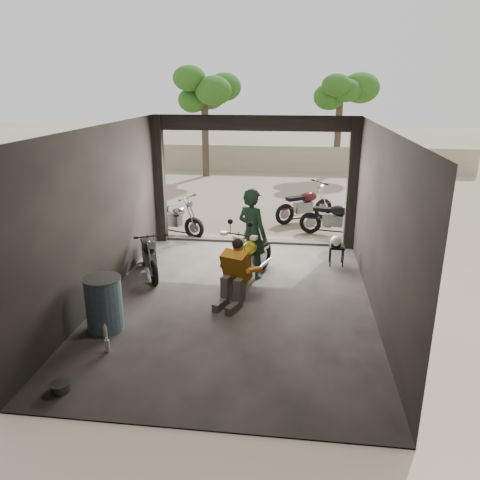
% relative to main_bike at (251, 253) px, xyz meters
% --- Properties ---
extents(ground, '(80.00, 80.00, 0.00)m').
position_rel_main_bike_xyz_m(ground, '(-0.17, -1.07, -0.59)').
color(ground, '#7A6D56').
rests_on(ground, ground).
extents(garage, '(7.00, 7.13, 3.20)m').
position_rel_main_bike_xyz_m(garage, '(-0.17, -0.52, 0.69)').
color(garage, '#2D2B28').
rests_on(garage, ground).
extents(boundary_wall, '(18.00, 0.30, 1.20)m').
position_rel_main_bike_xyz_m(boundary_wall, '(-0.17, 12.93, 0.01)').
color(boundary_wall, gray).
rests_on(boundary_wall, ground).
extents(tree_left, '(2.20, 2.20, 5.60)m').
position_rel_main_bike_xyz_m(tree_left, '(-3.17, 11.43, 3.40)').
color(tree_left, '#382B1E').
rests_on(tree_left, ground).
extents(tree_right, '(2.20, 2.20, 5.00)m').
position_rel_main_bike_xyz_m(tree_right, '(2.63, 12.93, 2.97)').
color(tree_right, '#382B1E').
rests_on(tree_right, ground).
extents(main_bike, '(1.27, 1.90, 1.17)m').
position_rel_main_bike_xyz_m(main_bike, '(0.00, 0.00, 0.00)').
color(main_bike, '#EBECC8').
rests_on(main_bike, ground).
extents(left_bike, '(1.23, 1.63, 1.02)m').
position_rel_main_bike_xyz_m(left_bike, '(-2.17, 0.01, -0.07)').
color(left_bike, black).
rests_on(left_bike, ground).
extents(outside_bike_a, '(1.80, 1.24, 1.13)m').
position_rel_main_bike_xyz_m(outside_bike_a, '(-2.37, 2.78, -0.02)').
color(outside_bike_a, black).
rests_on(outside_bike_a, ground).
extents(outside_bike_b, '(1.83, 1.57, 1.17)m').
position_rel_main_bike_xyz_m(outside_bike_b, '(1.14, 4.57, -0.00)').
color(outside_bike_b, '#410F11').
rests_on(outside_bike_b, ground).
extents(outside_bike_c, '(1.76, 0.99, 1.12)m').
position_rel_main_bike_xyz_m(outside_bike_c, '(1.94, 3.28, -0.03)').
color(outside_bike_c, black).
rests_on(outside_bike_c, ground).
extents(rider, '(0.84, 0.78, 1.92)m').
position_rel_main_bike_xyz_m(rider, '(0.01, 0.16, 0.37)').
color(rider, black).
rests_on(rider, ground).
extents(mechanic, '(0.89, 1.01, 1.22)m').
position_rel_main_bike_xyz_m(mechanic, '(-0.20, -1.28, 0.02)').
color(mechanic, '#C3791A').
rests_on(mechanic, ground).
extents(stool, '(0.33, 0.33, 0.46)m').
position_rel_main_bike_xyz_m(stool, '(1.83, 1.05, -0.20)').
color(stool, black).
rests_on(stool, ground).
extents(helmet, '(0.26, 0.28, 0.25)m').
position_rel_main_bike_xyz_m(helmet, '(1.80, 1.01, 0.00)').
color(helmet, white).
rests_on(helmet, stool).
extents(oil_drum, '(0.76, 0.76, 0.92)m').
position_rel_main_bike_xyz_m(oil_drum, '(-2.17, -2.39, -0.13)').
color(oil_drum, '#445F73').
rests_on(oil_drum, ground).
extents(sign_post, '(0.79, 0.08, 2.36)m').
position_rel_main_bike_xyz_m(sign_post, '(2.72, 3.63, 1.00)').
color(sign_post, black).
rests_on(sign_post, ground).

